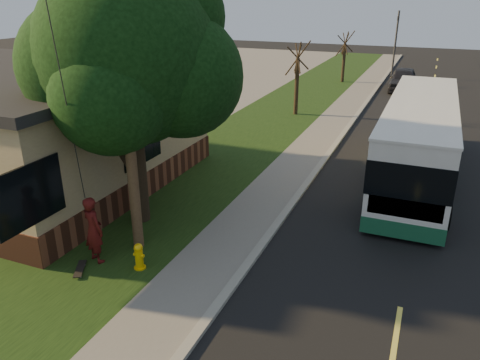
# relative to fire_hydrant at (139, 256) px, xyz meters

# --- Properties ---
(ground) EXTENTS (120.00, 120.00, 0.00)m
(ground) POSITION_rel_fire_hydrant_xyz_m (2.60, 0.00, -0.43)
(ground) COLOR black
(ground) RESTS_ON ground
(road) EXTENTS (8.00, 80.00, 0.01)m
(road) POSITION_rel_fire_hydrant_xyz_m (6.60, 10.00, -0.43)
(road) COLOR black
(road) RESTS_ON ground
(curb) EXTENTS (0.25, 80.00, 0.12)m
(curb) POSITION_rel_fire_hydrant_xyz_m (2.60, 10.00, -0.37)
(curb) COLOR gray
(curb) RESTS_ON ground
(sidewalk) EXTENTS (2.00, 80.00, 0.08)m
(sidewalk) POSITION_rel_fire_hydrant_xyz_m (1.60, 10.00, -0.39)
(sidewalk) COLOR slate
(sidewalk) RESTS_ON ground
(grass_verge) EXTENTS (5.00, 80.00, 0.07)m
(grass_verge) POSITION_rel_fire_hydrant_xyz_m (-1.90, 10.00, -0.40)
(grass_verge) COLOR black
(grass_verge) RESTS_ON ground
(building_lot) EXTENTS (15.00, 80.00, 0.04)m
(building_lot) POSITION_rel_fire_hydrant_xyz_m (-11.90, 10.00, -0.41)
(building_lot) COLOR slate
(building_lot) RESTS_ON ground
(fire_hydrant) EXTENTS (0.32, 0.32, 0.74)m
(fire_hydrant) POSITION_rel_fire_hydrant_xyz_m (0.00, 0.00, 0.00)
(fire_hydrant) COLOR yellow
(fire_hydrant) RESTS_ON grass_verge
(utility_pole) EXTENTS (2.86, 3.21, 9.07)m
(utility_pole) POSITION_rel_fire_hydrant_xyz_m (-0.71, 0.99, 4.20)
(utility_pole) COLOR #473321
(utility_pole) RESTS_ON ground
(leafy_tree) EXTENTS (6.30, 6.00, 7.80)m
(leafy_tree) POSITION_rel_fire_hydrant_xyz_m (-1.57, 2.65, 4.73)
(leafy_tree) COLOR black
(leafy_tree) RESTS_ON grass_verge
(bare_tree_near) EXTENTS (1.38, 1.21, 4.31)m
(bare_tree_near) POSITION_rel_fire_hydrant_xyz_m (-0.90, 18.00, 1.72)
(bare_tree_near) COLOR black
(bare_tree_near) RESTS_ON grass_verge
(bare_tree_far) EXTENTS (1.38, 1.21, 4.03)m
(bare_tree_far) POSITION_rel_fire_hydrant_xyz_m (-0.40, 30.00, 1.57)
(bare_tree_far) COLOR black
(bare_tree_far) RESTS_ON grass_verge
(traffic_signal) EXTENTS (0.18, 0.22, 5.50)m
(traffic_signal) POSITION_rel_fire_hydrant_xyz_m (3.10, 34.00, 2.73)
(traffic_signal) COLOR #2D2D30
(traffic_signal) RESTS_ON ground
(transit_bus) EXTENTS (2.66, 11.53, 3.12)m
(transit_bus) POSITION_rel_fire_hydrant_xyz_m (6.33, 9.86, 1.23)
(transit_bus) COLOR silver
(transit_bus) RESTS_ON ground
(skateboarder) EXTENTS (0.81, 0.67, 1.89)m
(skateboarder) POSITION_rel_fire_hydrant_xyz_m (-1.31, -0.11, 0.58)
(skateboarder) COLOR #460E0E
(skateboarder) RESTS_ON grass_verge
(skateboard_main) EXTENTS (0.59, 0.83, 0.08)m
(skateboard_main) POSITION_rel_fire_hydrant_xyz_m (-1.39, -0.72, -0.30)
(skateboard_main) COLOR black
(skateboard_main) RESTS_ON grass_verge
(dumpster) EXTENTS (1.89, 1.66, 1.41)m
(dumpster) POSITION_rel_fire_hydrant_xyz_m (-6.08, 9.34, 0.32)
(dumpster) COLOR black
(dumpster) RESTS_ON building_lot
(distant_car) EXTENTS (2.19, 4.97, 1.67)m
(distant_car) POSITION_rel_fire_hydrant_xyz_m (4.43, 28.46, 0.40)
(distant_car) COLOR black
(distant_car) RESTS_ON ground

